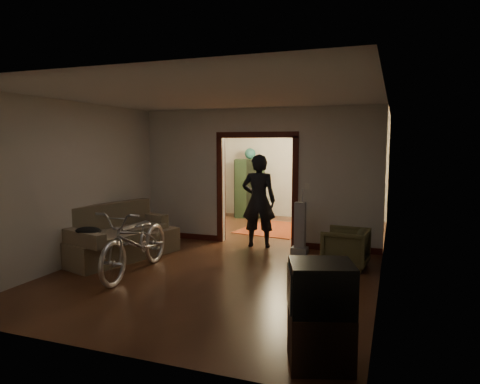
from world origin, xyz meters
The scene contains 24 objects.
floor centered at (0.00, 0.00, 0.00)m, with size 5.00×8.50×0.01m, color #381D11.
ceiling centered at (0.00, 0.00, 2.80)m, with size 5.00×8.50×0.01m, color white.
wall_back centered at (0.00, 4.25, 1.40)m, with size 5.00×0.02×2.80m, color beige.
wall_left centered at (-2.50, 0.00, 1.40)m, with size 0.02×8.50×2.80m, color beige.
wall_right centered at (2.50, 0.00, 1.40)m, with size 0.02×8.50×2.80m, color beige.
partition_wall centered at (0.00, 0.75, 1.40)m, with size 5.00×0.14×2.80m, color beige.
door_casing centered at (0.00, 0.75, 1.10)m, with size 1.74×0.20×2.32m, color #38120C.
far_window centered at (0.70, 4.21, 1.55)m, with size 0.98×0.06×1.28m, color black.
chandelier centered at (0.00, 2.50, 2.35)m, with size 0.24×0.24×0.24m, color #FFE0A5.
light_switch centered at (1.05, 0.68, 1.25)m, with size 0.08×0.01×0.12m, color silver.
sofa centered at (-2.02, -1.16, 0.49)m, with size 0.95×2.12×0.98m, color brown.
rolled_paper centered at (-1.92, -0.86, 0.53)m, with size 0.10×0.10×0.81m, color beige.
jacket centered at (-1.97, -2.07, 0.68)m, with size 0.45×0.33×0.13m, color black.
bicycle centered at (-1.18, -1.90, 0.54)m, with size 0.71×2.04×1.07m, color silver.
armchair centered at (1.92, -0.36, 0.33)m, with size 0.71×0.73×0.66m, color brown.
tv_stand centered at (2.06, -3.75, 0.26)m, with size 0.58×0.53×0.53m, color black.
crt_tv centered at (2.06, -3.75, 0.74)m, with size 0.57×0.51×0.49m, color black.
vacuum centered at (1.01, 0.25, 0.50)m, with size 0.30×0.24×0.99m, color gray.
person centered at (0.10, 0.53, 0.94)m, with size 0.68×0.45×1.87m, color black.
oriental_rug centered at (-0.04, 2.39, 0.01)m, with size 1.46×1.91×0.01m, color maroon.
locker centered at (-1.19, 3.80, 0.83)m, with size 0.83×0.46×1.65m, color black.
globe centered at (-1.19, 3.80, 1.94)m, with size 0.31×0.31×0.31m, color #1E5972.
desk centered at (0.94, 3.69, 0.33)m, with size 0.90×0.50×0.67m, color black.
desk_chair centered at (0.46, 3.41, 0.43)m, with size 0.38×0.38×0.85m, color black.
Camera 1 is at (2.66, -7.62, 2.08)m, focal length 32.00 mm.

